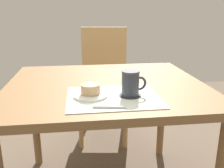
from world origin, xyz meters
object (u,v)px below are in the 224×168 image
at_px(pastry_plate, 91,95).
at_px(coffee_mug, 131,83).
at_px(wooden_chair, 104,78).
at_px(dining_table, 106,97).
at_px(pastry, 90,89).

distance_m(pastry_plate, coffee_mug, 0.18).
height_order(wooden_chair, coffee_mug, wooden_chair).
xyz_separation_m(dining_table, coffee_mug, (0.09, -0.22, 0.14)).
bearing_deg(pastry, pastry_plate, 0.00).
height_order(dining_table, coffee_mug, coffee_mug).
bearing_deg(coffee_mug, pastry_plate, 174.60).
distance_m(pastry, coffee_mug, 0.18).
xyz_separation_m(wooden_chair, coffee_mug, (0.02, -1.02, 0.26)).
xyz_separation_m(wooden_chair, pastry_plate, (-0.16, -1.00, 0.20)).
height_order(wooden_chair, pastry_plate, wooden_chair).
xyz_separation_m(pastry_plate, coffee_mug, (0.18, -0.02, 0.05)).
distance_m(pastry_plate, pastry, 0.03).
xyz_separation_m(dining_table, pastry, (-0.09, -0.21, 0.12)).
relative_size(pastry_plate, pastry, 1.81).
bearing_deg(pastry_plate, coffee_mug, -5.40).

